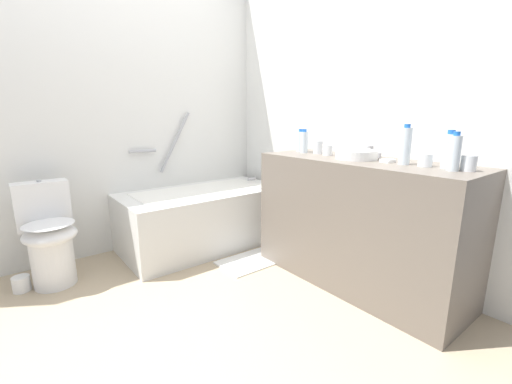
% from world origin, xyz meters
% --- Properties ---
extents(ground_plane, '(3.96, 3.96, 0.00)m').
position_xyz_m(ground_plane, '(0.00, 0.00, 0.00)').
color(ground_plane, tan).
extents(wall_back_tiled, '(3.36, 0.10, 2.51)m').
position_xyz_m(wall_back_tiled, '(0.00, 1.27, 1.26)').
color(wall_back_tiled, silver).
rests_on(wall_back_tiled, ground_plane).
extents(wall_right_mirror, '(0.10, 2.85, 2.51)m').
position_xyz_m(wall_right_mirror, '(1.53, 0.00, 1.26)').
color(wall_right_mirror, silver).
rests_on(wall_right_mirror, ground_plane).
extents(bathtub, '(1.45, 0.75, 1.22)m').
position_xyz_m(bathtub, '(0.69, 0.85, 0.28)').
color(bathtub, silver).
rests_on(bathtub, ground_plane).
extents(toilet, '(0.35, 0.46, 0.74)m').
position_xyz_m(toilet, '(-0.53, 0.87, 0.35)').
color(toilet, white).
rests_on(toilet, ground_plane).
extents(vanity_counter, '(0.55, 1.48, 0.90)m').
position_xyz_m(vanity_counter, '(1.20, -0.46, 0.45)').
color(vanity_counter, '#6B6056').
rests_on(vanity_counter, ground_plane).
extents(sink_basin, '(0.28, 0.28, 0.06)m').
position_xyz_m(sink_basin, '(1.19, -0.42, 0.93)').
color(sink_basin, white).
rests_on(sink_basin, vanity_counter).
extents(sink_faucet, '(0.10, 0.15, 0.09)m').
position_xyz_m(sink_faucet, '(1.37, -0.42, 0.93)').
color(sink_faucet, '#B3B3B8').
rests_on(sink_faucet, vanity_counter).
extents(water_bottle_0, '(0.06, 0.06, 0.19)m').
position_xyz_m(water_bottle_0, '(1.20, 0.07, 0.99)').
color(water_bottle_0, silver).
rests_on(water_bottle_0, vanity_counter).
extents(water_bottle_1, '(0.07, 0.07, 0.24)m').
position_xyz_m(water_bottle_1, '(1.20, -0.76, 1.01)').
color(water_bottle_1, silver).
rests_on(water_bottle_1, vanity_counter).
extents(water_bottle_2, '(0.07, 0.07, 0.21)m').
position_xyz_m(water_bottle_2, '(1.24, -0.99, 1.00)').
color(water_bottle_2, silver).
rests_on(water_bottle_2, vanity_counter).
extents(water_bottle_3, '(0.06, 0.06, 0.18)m').
position_xyz_m(water_bottle_3, '(1.24, 0.15, 0.98)').
color(water_bottle_3, silver).
rests_on(water_bottle_3, vanity_counter).
extents(water_bottle_4, '(0.06, 0.06, 0.21)m').
position_xyz_m(water_bottle_4, '(1.18, -1.04, 1.00)').
color(water_bottle_4, silver).
rests_on(water_bottle_4, vanity_counter).
extents(drinking_glass_0, '(0.07, 0.07, 0.08)m').
position_xyz_m(drinking_glass_0, '(1.21, -0.16, 0.94)').
color(drinking_glass_0, white).
rests_on(drinking_glass_0, vanity_counter).
extents(drinking_glass_1, '(0.07, 0.07, 0.10)m').
position_xyz_m(drinking_glass_1, '(1.23, -0.04, 0.95)').
color(drinking_glass_1, white).
rests_on(drinking_glass_1, vanity_counter).
extents(drinking_glass_2, '(0.08, 0.08, 0.08)m').
position_xyz_m(drinking_glass_2, '(1.24, -1.10, 0.94)').
color(drinking_glass_2, white).
rests_on(drinking_glass_2, vanity_counter).
extents(drinking_glass_3, '(0.08, 0.08, 0.08)m').
position_xyz_m(drinking_glass_3, '(1.22, -0.88, 0.94)').
color(drinking_glass_3, white).
rests_on(drinking_glass_3, vanity_counter).
extents(soap_dish, '(0.09, 0.06, 0.02)m').
position_xyz_m(soap_dish, '(1.21, -0.64, 0.91)').
color(soap_dish, white).
rests_on(soap_dish, vanity_counter).
extents(bath_mat, '(0.66, 0.34, 0.01)m').
position_xyz_m(bath_mat, '(0.87, 0.26, 0.01)').
color(bath_mat, white).
rests_on(bath_mat, ground_plane).
extents(toilet_paper_roll, '(0.11, 0.11, 0.11)m').
position_xyz_m(toilet_paper_roll, '(-0.73, 0.87, 0.05)').
color(toilet_paper_roll, white).
rests_on(toilet_paper_roll, ground_plane).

